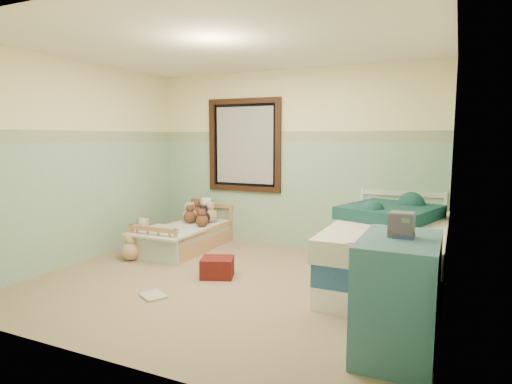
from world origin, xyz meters
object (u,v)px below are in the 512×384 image
at_px(plush_floor_tan, 131,251).
at_px(dresser, 398,296).
at_px(plush_floor_cream, 144,236).
at_px(floor_book, 153,296).
at_px(red_pillow, 217,267).
at_px(twin_bed_frame, 389,273).
at_px(toddler_bed_frame, 186,242).

bearing_deg(plush_floor_tan, dresser, -17.34).
distance_m(plush_floor_cream, floor_book, 2.19).
distance_m(dresser, red_pillow, 2.29).
bearing_deg(twin_bed_frame, dresser, -79.98).
xyz_separation_m(toddler_bed_frame, dresser, (3.10, -1.85, 0.33)).
height_order(toddler_bed_frame, dresser, dresser).
height_order(twin_bed_frame, dresser, dresser).
distance_m(toddler_bed_frame, plush_floor_tan, 0.85).
bearing_deg(floor_book, red_pillow, 100.41).
height_order(toddler_bed_frame, twin_bed_frame, twin_bed_frame).
xyz_separation_m(plush_floor_cream, red_pillow, (1.72, -0.83, -0.03)).
xyz_separation_m(toddler_bed_frame, plush_floor_tan, (-0.30, -0.79, 0.03)).
height_order(plush_floor_cream, red_pillow, plush_floor_cream).
xyz_separation_m(twin_bed_frame, red_pillow, (-1.78, -0.59, 0.00)).
bearing_deg(toddler_bed_frame, plush_floor_tan, -110.65).
bearing_deg(twin_bed_frame, toddler_bed_frame, 173.63).
relative_size(dresser, red_pillow, 2.43).
height_order(plush_floor_tan, twin_bed_frame, plush_floor_tan).
height_order(plush_floor_cream, plush_floor_tan, plush_floor_cream).
xyz_separation_m(red_pillow, floor_book, (-0.26, -0.81, -0.10)).
height_order(dresser, red_pillow, dresser).
relative_size(toddler_bed_frame, dresser, 1.74).
relative_size(plush_floor_cream, plush_floor_tan, 1.12).
bearing_deg(red_pillow, plush_floor_tan, 175.10).
relative_size(plush_floor_tan, twin_bed_frame, 0.11).
bearing_deg(plush_floor_cream, dresser, -25.19).
relative_size(plush_floor_tan, dresser, 0.28).
height_order(plush_floor_cream, twin_bed_frame, plush_floor_cream).
xyz_separation_m(plush_floor_cream, floor_book, (1.45, -1.64, -0.12)).
relative_size(plush_floor_tan, red_pillow, 0.68).
bearing_deg(plush_floor_cream, floor_book, -48.46).
distance_m(plush_floor_cream, twin_bed_frame, 3.51).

